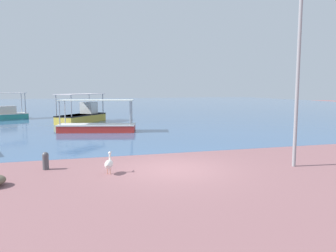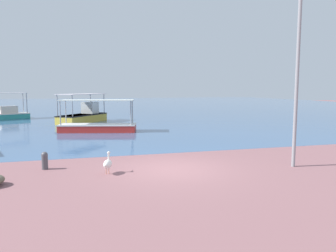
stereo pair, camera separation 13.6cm
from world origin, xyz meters
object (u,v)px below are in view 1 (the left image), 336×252
at_px(fishing_boat_far_right, 97,125).
at_px(pelican, 109,164).
at_px(fishing_boat_center, 83,115).
at_px(lamp_post, 298,72).
at_px(mooring_bollard, 46,160).

relative_size(fishing_boat_far_right, pelican, 7.04).
relative_size(fishing_boat_center, lamp_post, 0.79).
xyz_separation_m(lamp_post, mooring_bollard, (-9.48, 2.16, -3.36)).
bearing_deg(fishing_boat_center, fishing_boat_far_right, -83.39).
xyz_separation_m(pelican, mooring_bollard, (-2.26, 1.32, -0.01)).
bearing_deg(fishing_boat_center, mooring_bollard, -95.81).
bearing_deg(pelican, mooring_bollard, 149.85).
xyz_separation_m(fishing_boat_center, fishing_boat_far_right, (0.83, -7.15, -0.19)).
xyz_separation_m(fishing_boat_center, mooring_bollard, (-1.81, -17.77, -0.29)).
distance_m(pelican, lamp_post, 8.00).
height_order(fishing_boat_far_right, lamp_post, lamp_post).
bearing_deg(pelican, fishing_boat_far_right, 88.22).
bearing_deg(lamp_post, fishing_boat_center, 111.06).
relative_size(fishing_boat_far_right, mooring_bollard, 8.26).
distance_m(fishing_boat_center, pelican, 19.09).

